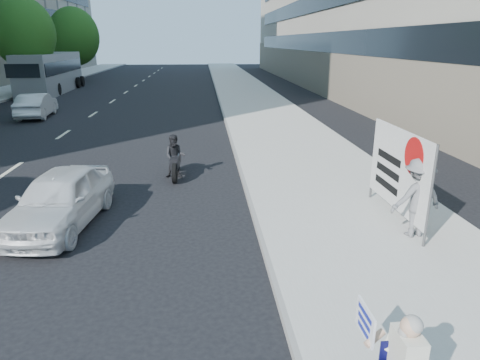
{
  "coord_description": "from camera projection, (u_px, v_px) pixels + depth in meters",
  "views": [
    {
      "loc": [
        0.24,
        -6.86,
        4.27
      ],
      "look_at": [
        1.07,
        2.75,
        1.13
      ],
      "focal_mm": 32.0,
      "sensor_mm": 36.0,
      "label": 1
    }
  ],
  "objects": [
    {
      "name": "seated_protester",
      "position": [
        393.0,
        360.0,
        4.78
      ],
      "size": [
        0.83,
        1.11,
        1.31
      ],
      "color": "#12124F",
      "rests_on": "near_sidewalk"
    },
    {
      "name": "tree_far_d",
      "position": [
        23.0,
        33.0,
        33.6
      ],
      "size": [
        4.8,
        4.8,
        7.65
      ],
      "color": "#382616",
      "rests_on": "ground"
    },
    {
      "name": "near_sidewalk",
      "position": [
        263.0,
        111.0,
        27.05
      ],
      "size": [
        5.0,
        120.0,
        0.15
      ],
      "primitive_type": "cube",
      "color": "#AAA89F",
      "rests_on": "ground"
    },
    {
      "name": "white_sedan_near",
      "position": [
        60.0,
        199.0,
        10.23
      ],
      "size": [
        2.07,
        4.14,
        1.36
      ],
      "primitive_type": "imported",
      "rotation": [
        0.0,
        0.0,
        -0.12
      ],
      "color": "silver",
      "rests_on": "ground"
    },
    {
      "name": "protest_banner",
      "position": [
        398.0,
        169.0,
        10.05
      ],
      "size": [
        0.08,
        3.06,
        2.2
      ],
      "color": "#4C4C4C",
      "rests_on": "near_sidewalk"
    },
    {
      "name": "tree_far_e",
      "position": [
        74.0,
        36.0,
        46.9
      ],
      "size": [
        5.4,
        5.4,
        7.89
      ],
      "color": "#382616",
      "rests_on": "ground"
    },
    {
      "name": "ground",
      "position": [
        195.0,
        287.0,
        7.8
      ],
      "size": [
        160.0,
        160.0,
        0.0
      ],
      "primitive_type": "plane",
      "color": "black",
      "rests_on": "ground"
    },
    {
      "name": "white_sedan_mid",
      "position": [
        36.0,
        105.0,
        25.07
      ],
      "size": [
        1.87,
        4.35,
        1.39
      ],
      "primitive_type": "imported",
      "rotation": [
        0.0,
        0.0,
        3.24
      ],
      "color": "beige",
      "rests_on": "ground"
    },
    {
      "name": "jogger",
      "position": [
        417.0,
        198.0,
        9.28
      ],
      "size": [
        1.22,
        0.79,
        1.77
      ],
      "primitive_type": "imported",
      "rotation": [
        0.0,
        0.0,
        3.27
      ],
      "color": "slate",
      "rests_on": "near_sidewalk"
    },
    {
      "name": "bus",
      "position": [
        51.0,
        73.0,
        37.2
      ],
      "size": [
        3.09,
        12.15,
        3.3
      ],
      "rotation": [
        0.0,
        0.0,
        0.04
      ],
      "color": "slate",
      "rests_on": "ground"
    },
    {
      "name": "motorcycle",
      "position": [
        175.0,
        158.0,
        13.92
      ],
      "size": [
        0.72,
        2.04,
        1.42
      ],
      "rotation": [
        0.0,
        0.0,
        -0.05
      ],
      "color": "black",
      "rests_on": "ground"
    }
  ]
}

